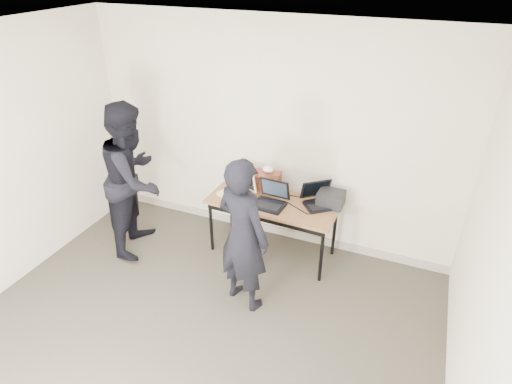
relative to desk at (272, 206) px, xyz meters
The scene contains 13 objects.
room 1.97m from the desk, 96.52° to the right, with size 4.60×4.60×2.80m.
desk is the anchor object (origin of this frame).
laptop_beige 0.45m from the desk, behind, with size 0.45×0.45×0.28m.
laptop_center 0.13m from the desk, 94.97° to the right, with size 0.38×0.36×0.28m.
laptop_right 0.54m from the desk, 17.91° to the left, with size 0.49×0.49×0.26m.
leather_satchel 0.34m from the desk, 128.17° to the left, with size 0.38×0.21×0.25m.
tissue 0.44m from the desk, 122.83° to the left, with size 0.13×0.10×0.08m, color white.
equipment_box 0.67m from the desk, 16.93° to the left, with size 0.29×0.25×0.17m, color black.
power_brick 0.29m from the desk, 142.57° to the right, with size 0.08×0.05×0.03m, color black.
cables 0.08m from the desk, ahead, with size 1.16×0.42×0.01m.
person_typist 0.89m from the desk, 88.67° to the right, with size 0.60×0.40×1.66m, color black.
person_observer 1.65m from the desk, 164.20° to the right, with size 0.90×0.70×1.85m, color black.
baseboard 0.76m from the desk, 117.82° to the left, with size 4.50×0.03×0.10m, color #A19586.
Camera 1 is at (1.66, -2.13, 3.26)m, focal length 30.00 mm.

